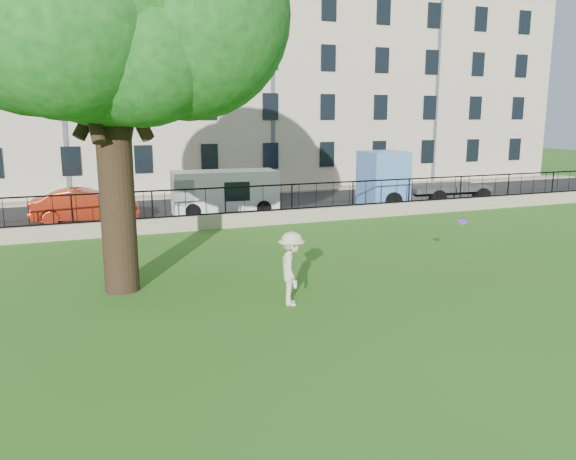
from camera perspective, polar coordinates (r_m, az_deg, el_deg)
name	(u,v)px	position (r m, az deg, el deg)	size (l,w,h in m)	color
ground	(367,324)	(12.99, 8.00, -9.40)	(120.00, 120.00, 0.00)	#326518
retaining_wall	(226,221)	(23.72, -6.35, 0.95)	(50.00, 0.40, 0.60)	gray
iron_railing	(225,201)	(23.58, -6.39, 2.98)	(50.00, 0.05, 1.13)	black
street	(201,211)	(28.27, -8.85, 1.97)	(60.00, 9.00, 0.01)	black
sidewalk	(181,196)	(33.30, -10.85, 3.42)	(60.00, 1.40, 0.12)	gray
building_row	(160,80)	(38.64, -12.88, 14.62)	(56.40, 10.40, 13.80)	#BFB198
man	(292,268)	(13.86, 0.39, -3.93)	(1.19, 0.69, 1.85)	beige
frisbee	(462,222)	(16.20, 17.30, 0.80)	(0.27, 0.27, 0.03)	#7C29ED
red_sedan	(86,206)	(26.22, -19.88, 2.32)	(1.58, 4.52, 1.49)	#AF2B15
white_van	(225,192)	(27.08, -6.44, 3.82)	(4.93, 1.92, 2.07)	silver
blue_truck	(423,178)	(30.65, 13.60, 5.20)	(6.81, 2.42, 2.86)	#5B8AD5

